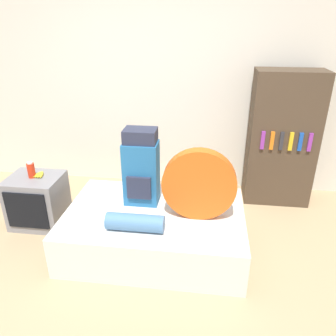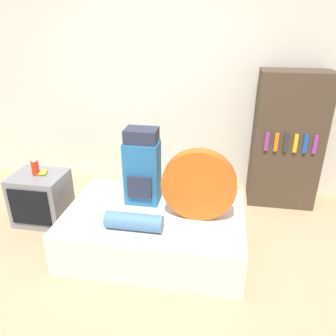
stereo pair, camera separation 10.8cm
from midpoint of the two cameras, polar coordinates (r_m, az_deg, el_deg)
name	(u,v)px [view 2 (the right image)]	position (r m, az deg, el deg)	size (l,w,h in m)	color
ground_plane	(132,286)	(2.90, -5.20, -19.82)	(16.00, 16.00, 0.00)	tan
wall_back	(171,84)	(4.07, 1.29, 14.37)	(8.00, 0.05, 2.60)	silver
bed	(155,229)	(3.17, -1.28, -10.53)	(1.65, 1.11, 0.40)	silver
backpack	(142,168)	(3.07, -3.51, 0.03)	(0.32, 0.26, 0.73)	#23669E
tent_bag	(199,185)	(2.83, 6.49, -2.99)	(0.65, 0.12, 0.65)	#E05B19
sleeping_roll	(134,222)	(2.79, -4.86, -9.31)	(0.49, 0.15, 0.15)	teal
television	(41,198)	(3.75, -20.42, -4.92)	(0.54, 0.46, 0.55)	gray
canister	(35,168)	(3.61, -21.35, 0.05)	(0.07, 0.07, 0.17)	red
banana_bunch	(43,172)	(3.64, -20.08, -0.69)	(0.11, 0.15, 0.03)	yellow
bookshelf	(287,141)	(3.95, 20.75, 4.44)	(0.74, 0.41, 1.54)	#473828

